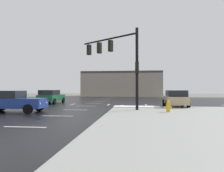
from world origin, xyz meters
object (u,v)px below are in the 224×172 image
at_px(traffic_signal_mast, 117,56).
at_px(fire_hydrant, 168,106).
at_px(sedan_tan, 175,98).
at_px(sedan_blue, 12,101).
at_px(sedan_green, 51,96).

distance_m(traffic_signal_mast, fire_hydrant, 5.95).
bearing_deg(traffic_signal_mast, sedan_tan, -114.72).
bearing_deg(traffic_signal_mast, fire_hydrant, -177.04).
bearing_deg(sedan_blue, sedan_tan, 23.33).
height_order(traffic_signal_mast, sedan_blue, traffic_signal_mast).
relative_size(fire_hydrant, sedan_blue, 0.17).
height_order(traffic_signal_mast, sedan_green, traffic_signal_mast).
height_order(sedan_blue, sedan_green, same).
distance_m(sedan_blue, sedan_green, 9.53).
distance_m(traffic_signal_mast, sedan_blue, 8.80).
bearing_deg(sedan_green, sedan_tan, -106.34).
distance_m(fire_hydrant, sedan_green, 15.19).
distance_m(sedan_blue, sedan_tan, 13.90).
height_order(fire_hydrant, sedan_blue, sedan_blue).
height_order(sedan_green, sedan_tan, same).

